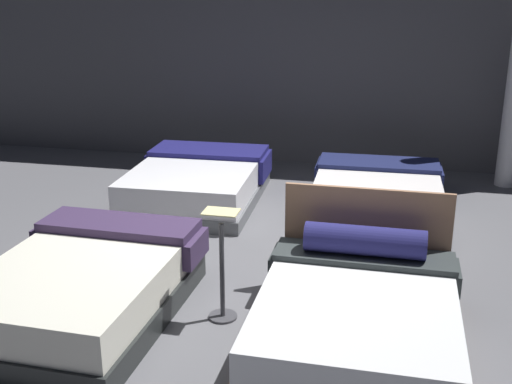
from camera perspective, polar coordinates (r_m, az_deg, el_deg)
name	(u,v)px	position (r m, az deg, el deg)	size (l,w,h in m)	color
ground_plane	(250,268)	(6.29, -0.51, -6.82)	(18.00, 18.00, 0.02)	#5B5B60
showroom_back_wall	(310,48)	(9.59, 4.86, 12.80)	(18.00, 0.06, 3.50)	#47474C
bed_0	(84,287)	(5.49, -15.25, -8.27)	(1.57, 2.10, 0.58)	black
bed_1	(357,312)	(5.03, 9.10, -10.65)	(1.59, 1.96, 0.97)	#926A4E
bed_2	(197,182)	(8.08, -5.31, 0.87)	(1.63, 2.14, 0.54)	#55585C
bed_3	(377,196)	(7.76, 10.83, -0.34)	(1.61, 2.06, 0.48)	#252526
price_sign	(222,278)	(5.23, -3.06, -7.77)	(0.28, 0.24, 0.95)	#3F3F44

